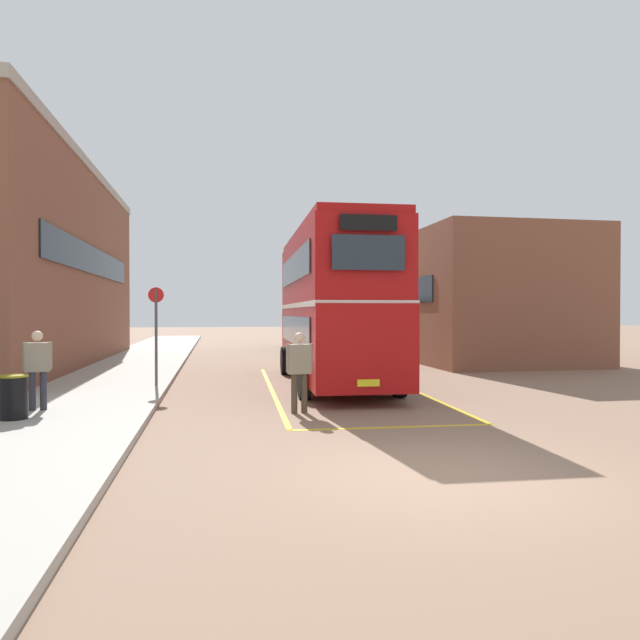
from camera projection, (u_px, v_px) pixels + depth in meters
ground_plane at (299, 371)px, 22.04m from camera, size 135.60×135.60×0.00m
sidewalk_left at (132, 366)px, 23.24m from camera, size 4.00×57.60×0.14m
brick_building_left at (6, 265)px, 23.09m from camera, size 6.86×19.91×8.29m
depot_building_right at (454, 299)px, 29.66m from camera, size 7.05×15.90×5.83m
double_decker_bus at (333, 304)px, 17.83m from camera, size 3.04×9.81×4.75m
single_deck_bus at (311, 322)px, 34.82m from camera, size 3.28×9.00×3.02m
pedestrian_boarding at (299, 366)px, 12.72m from camera, size 0.60×0.27×1.80m
pedestrian_waiting_near at (38, 364)px, 12.26m from camera, size 0.56×0.31×1.71m
litter_bin at (14, 397)px, 11.25m from camera, size 0.54×0.54×0.87m
bus_stop_sign at (156, 327)px, 16.51m from camera, size 0.44×0.08×2.82m
bay_marking_yellow at (345, 392)px, 16.04m from camera, size 4.56×11.87×0.01m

